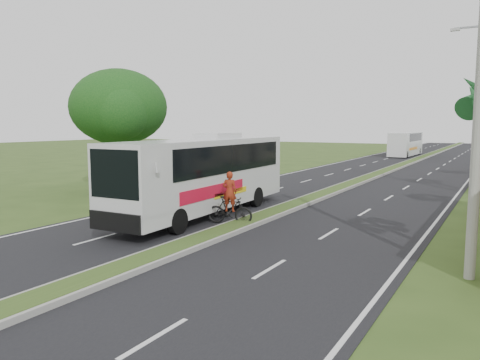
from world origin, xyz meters
The scene contains 9 objects.
ground centered at (0.00, 0.00, 0.00)m, with size 180.00×180.00×0.00m, color #334A1B.
road_asphalt centered at (0.00, 20.00, 0.01)m, with size 14.00×160.00×0.02m, color black.
median_strip centered at (0.00, 20.00, 0.10)m, with size 1.20×160.00×0.18m.
lane_edge_left centered at (-6.70, 20.00, 0.00)m, with size 0.12×160.00×0.01m, color silver.
lane_edge_right centered at (6.70, 20.00, 0.00)m, with size 0.12×160.00×0.01m, color silver.
shade_tree centered at (-12.11, 10.02, 5.03)m, with size 6.30×6.00×7.54m.
coach_bus_main centered at (-2.65, 5.78, 2.05)m, with size 2.80×11.63×3.73m.
coach_bus_far centered at (-2.61, 52.09, 1.73)m, with size 2.47×10.51×3.05m.
motorcyclist centered at (-0.66, 4.62, 0.78)m, with size 2.00×1.01×2.21m.
Camera 1 is at (9.26, -11.64, 4.14)m, focal length 35.00 mm.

